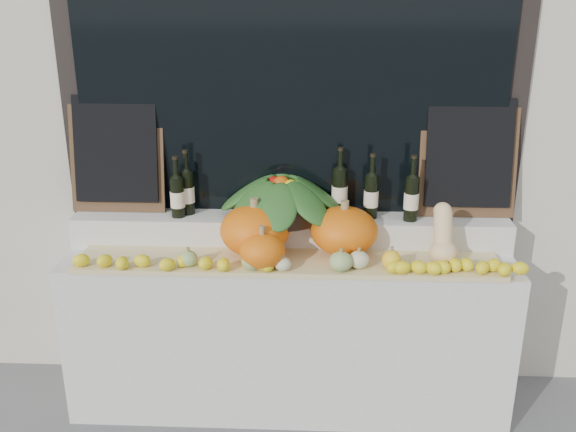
{
  "coord_description": "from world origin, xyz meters",
  "views": [
    {
      "loc": [
        0.13,
        -1.51,
        2.21
      ],
      "look_at": [
        0.0,
        1.45,
        1.12
      ],
      "focal_mm": 40.0,
      "sensor_mm": 36.0,
      "label": 1
    }
  ],
  "objects": [
    {
      "name": "butternut_squash",
      "position": [
        0.76,
        1.42,
        1.03
      ],
      "size": [
        0.14,
        0.2,
        0.29
      ],
      "color": "#F2C88E",
      "rests_on": "straw_bedding"
    },
    {
      "name": "chalkboard_left",
      "position": [
        -0.92,
        1.74,
        1.36
      ],
      "size": [
        0.5,
        0.13,
        0.61
      ],
      "rotation": [
        -0.17,
        0.0,
        0.0
      ],
      "color": "#4C331E",
      "rests_on": "rear_tier"
    },
    {
      "name": "wine_bottle_near_left",
      "position": [
        -0.54,
        1.68,
        1.16
      ],
      "size": [
        0.08,
        0.08,
        0.35
      ],
      "color": "black",
      "rests_on": "rear_tier"
    },
    {
      "name": "produce_bowl",
      "position": [
        -0.04,
        1.66,
        1.15
      ],
      "size": [
        0.69,
        0.69,
        0.23
      ],
      "color": "black",
      "rests_on": "rear_tier"
    },
    {
      "name": "pumpkin_right",
      "position": [
        0.28,
        1.51,
        1.02
      ],
      "size": [
        0.34,
        0.34,
        0.24
      ],
      "primitive_type": "ellipsoid",
      "rotation": [
        0.0,
        0.0,
        -0.01
      ],
      "color": "orange",
      "rests_on": "straw_bedding"
    },
    {
      "name": "display_sill",
      "position": [
        0.0,
        1.52,
        0.44
      ],
      "size": [
        2.3,
        0.55,
        0.88
      ],
      "primitive_type": "cube",
      "color": "silver",
      "rests_on": "ground"
    },
    {
      "name": "pumpkin_left",
      "position": [
        -0.17,
        1.47,
        1.03
      ],
      "size": [
        0.38,
        0.38,
        0.26
      ],
      "primitive_type": "ellipsoid",
      "rotation": [
        0.0,
        0.0,
        -0.09
      ],
      "color": "orange",
      "rests_on": "straw_bedding"
    },
    {
      "name": "pumpkin_center",
      "position": [
        -0.12,
        1.31,
        0.99
      ],
      "size": [
        0.28,
        0.28,
        0.17
      ],
      "primitive_type": "ellipsoid",
      "rotation": [
        0.0,
        0.0,
        0.37
      ],
      "color": "orange",
      "rests_on": "straw_bedding"
    },
    {
      "name": "rear_tier",
      "position": [
        0.0,
        1.68,
        0.96
      ],
      "size": [
        2.3,
        0.25,
        0.16
      ],
      "primitive_type": "cube",
      "color": "silver",
      "rests_on": "display_sill"
    },
    {
      "name": "wine_bottle_near_right",
      "position": [
        0.42,
        1.67,
        1.16
      ],
      "size": [
        0.08,
        0.08,
        0.34
      ],
      "color": "black",
      "rests_on": "rear_tier"
    },
    {
      "name": "decorative_gourds",
      "position": [
        0.05,
        1.3,
        0.96
      ],
      "size": [
        1.07,
        0.15,
        0.15
      ],
      "color": "#347021",
      "rests_on": "straw_bedding"
    },
    {
      "name": "wine_bottle_tall",
      "position": [
        0.26,
        1.71,
        1.17
      ],
      "size": [
        0.08,
        0.08,
        0.36
      ],
      "color": "black",
      "rests_on": "rear_tier"
    },
    {
      "name": "wine_bottle_far_left",
      "position": [
        -0.59,
        1.64,
        1.15
      ],
      "size": [
        0.08,
        0.08,
        0.33
      ],
      "color": "black",
      "rests_on": "rear_tier"
    },
    {
      "name": "wine_bottle_far_right",
      "position": [
        0.63,
        1.63,
        1.16
      ],
      "size": [
        0.08,
        0.08,
        0.35
      ],
      "color": "black",
      "rests_on": "rear_tier"
    },
    {
      "name": "straw_bedding",
      "position": [
        0.0,
        1.4,
        0.89
      ],
      "size": [
        2.1,
        0.32,
        0.02
      ],
      "primitive_type": "cube",
      "color": "tan",
      "rests_on": "display_sill"
    },
    {
      "name": "chalkboard_right",
      "position": [
        0.92,
        1.74,
        1.36
      ],
      "size": [
        0.5,
        0.13,
        0.61
      ],
      "rotation": [
        -0.17,
        0.0,
        0.0
      ],
      "color": "#4C331E",
      "rests_on": "rear_tier"
    },
    {
      "name": "lemon_heap",
      "position": [
        0.0,
        1.29,
        0.94
      ],
      "size": [
        2.2,
        0.16,
        0.06
      ],
      "primitive_type": null,
      "color": "yellow",
      "rests_on": "straw_bedding"
    }
  ]
}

